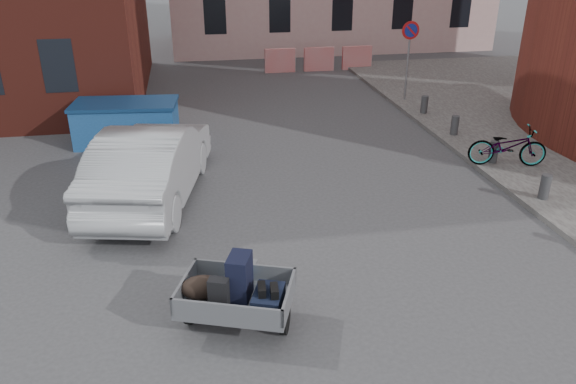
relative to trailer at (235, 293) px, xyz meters
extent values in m
plane|color=#38383A|center=(1.00, 1.87, -0.61)|extent=(120.00, 120.00, 0.00)
cylinder|color=gray|center=(7.00, 11.37, 0.81)|extent=(0.07, 0.07, 2.60)
cylinder|color=red|center=(7.00, 11.35, 1.86)|extent=(0.60, 0.03, 0.60)
cylinder|color=navy|center=(7.00, 11.33, 1.86)|extent=(0.44, 0.03, 0.44)
cylinder|color=#3A3A3D|center=(7.00, 3.07, -0.21)|extent=(0.22, 0.22, 0.55)
cylinder|color=#3A3A3D|center=(7.00, 5.27, -0.21)|extent=(0.22, 0.22, 0.55)
cylinder|color=#3A3A3D|center=(7.00, 7.47, -0.21)|extent=(0.22, 0.22, 0.55)
cylinder|color=#3A3A3D|center=(7.00, 9.67, -0.21)|extent=(0.22, 0.22, 0.55)
cube|color=red|center=(3.50, 16.87, -0.11)|extent=(1.30, 0.18, 1.00)
cube|color=red|center=(5.20, 16.87, -0.11)|extent=(1.30, 0.18, 1.00)
cube|color=red|center=(6.90, 16.87, -0.11)|extent=(1.30, 0.18, 1.00)
cylinder|color=black|center=(-0.67, 0.24, -0.39)|extent=(0.24, 0.45, 0.44)
cylinder|color=black|center=(0.69, -0.25, -0.39)|extent=(0.24, 0.45, 0.44)
cube|color=slate|center=(0.01, 0.00, -0.15)|extent=(1.88, 1.58, 0.08)
cube|color=slate|center=(-0.72, 0.26, 0.03)|extent=(0.41, 1.05, 0.28)
cube|color=slate|center=(0.74, -0.27, 0.03)|extent=(0.41, 1.05, 0.28)
cube|color=slate|center=(0.19, 0.49, 0.03)|extent=(1.52, 0.58, 0.28)
cube|color=slate|center=(-0.17, -0.50, 0.03)|extent=(1.52, 0.58, 0.28)
cube|color=slate|center=(0.32, 0.84, -0.21)|extent=(0.31, 0.69, 0.06)
cube|color=black|center=(0.07, 0.03, 0.24)|extent=(0.44, 0.53, 0.70)
cube|color=black|center=(0.45, -0.27, 0.02)|extent=(0.58, 0.70, 0.25)
ellipsoid|color=black|center=(-0.48, 0.12, 0.07)|extent=(0.69, 0.54, 0.36)
cube|color=black|center=(-0.24, -0.18, 0.13)|extent=(0.32, 0.26, 0.48)
ellipsoid|color=blue|center=(0.08, 0.34, 0.01)|extent=(0.44, 0.41, 0.24)
cube|color=black|center=(0.35, -0.29, 0.21)|extent=(0.13, 0.28, 0.13)
cube|color=black|center=(0.52, -0.35, 0.21)|extent=(0.13, 0.28, 0.13)
cube|color=#1D4E8E|center=(-2.21, 8.75, -0.06)|extent=(2.85, 1.63, 1.09)
cube|color=navy|center=(-2.21, 8.75, 0.53)|extent=(2.95, 1.73, 0.09)
imported|color=#9DA0A4|center=(-1.37, 4.90, 0.23)|extent=(2.80, 5.34, 1.68)
imported|color=black|center=(7.20, 5.02, 0.01)|extent=(1.99, 1.11, 0.99)
camera|label=1|loc=(-0.46, -6.84, 4.73)|focal=35.00mm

